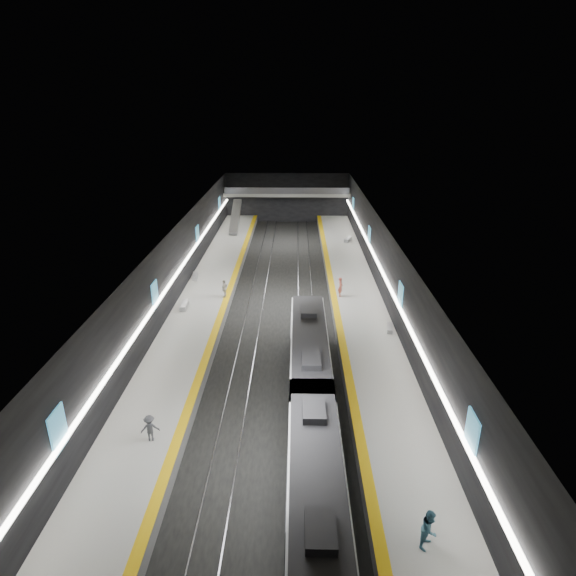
{
  "coord_description": "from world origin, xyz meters",
  "views": [
    {
      "loc": [
        1.5,
        -43.79,
        19.44
      ],
      "look_at": [
        0.75,
        -0.56,
        2.2
      ],
      "focal_mm": 30.0,
      "sensor_mm": 36.0,
      "label": 1
    }
  ],
  "objects_px": {
    "bench_right_near": "(390,328)",
    "passenger_right_b": "(430,529)",
    "bench_left_near": "(184,305)",
    "escalator": "(235,217)",
    "bench_left_far": "(195,276)",
    "passenger_right_a": "(340,287)",
    "passenger_left_b": "(150,428)",
    "passenger_left_a": "(224,289)",
    "bench_right_far": "(348,239)",
    "train": "(312,411)"
  },
  "relations": [
    {
      "from": "bench_left_near",
      "to": "passenger_right_b",
      "type": "bearing_deg",
      "value": -60.19
    },
    {
      "from": "escalator",
      "to": "bench_right_far",
      "type": "xyz_separation_m",
      "value": [
        16.11,
        -6.02,
        -1.65
      ]
    },
    {
      "from": "bench_right_far",
      "to": "passenger_right_b",
      "type": "distance_m",
      "value": 48.16
    },
    {
      "from": "passenger_right_a",
      "to": "passenger_right_b",
      "type": "height_order",
      "value": "passenger_right_a"
    },
    {
      "from": "train",
      "to": "bench_left_far",
      "type": "xyz_separation_m",
      "value": [
        -12.0,
        25.36,
        -0.97
      ]
    },
    {
      "from": "escalator",
      "to": "passenger_right_a",
      "type": "distance_m",
      "value": 28.96
    },
    {
      "from": "passenger_right_b",
      "to": "passenger_left_b",
      "type": "relative_size",
      "value": 1.18
    },
    {
      "from": "passenger_right_b",
      "to": "passenger_right_a",
      "type": "bearing_deg",
      "value": 38.61
    },
    {
      "from": "passenger_left_b",
      "to": "passenger_left_a",
      "type": "bearing_deg",
      "value": -107.3
    },
    {
      "from": "bench_left_far",
      "to": "escalator",
      "type": "bearing_deg",
      "value": 76.99
    },
    {
      "from": "escalator",
      "to": "bench_left_near",
      "type": "xyz_separation_m",
      "value": [
        -1.45,
        -28.74,
        -1.66
      ]
    },
    {
      "from": "bench_left_far",
      "to": "passenger_right_b",
      "type": "bearing_deg",
      "value": -70.66
    },
    {
      "from": "bench_left_far",
      "to": "bench_right_near",
      "type": "bearing_deg",
      "value": -40.39
    },
    {
      "from": "bench_left_far",
      "to": "passenger_left_a",
      "type": "xyz_separation_m",
      "value": [
        4.0,
        -5.28,
        0.68
      ]
    },
    {
      "from": "bench_left_near",
      "to": "bench_left_far",
      "type": "distance_m",
      "value": 7.94
    },
    {
      "from": "passenger_left_a",
      "to": "passenger_left_b",
      "type": "xyz_separation_m",
      "value": [
        -1.28,
        -21.32,
        -0.09
      ]
    },
    {
      "from": "train",
      "to": "bench_right_near",
      "type": "xyz_separation_m",
      "value": [
        7.0,
        13.08,
        -1.0
      ]
    },
    {
      "from": "bench_left_near",
      "to": "passenger_left_a",
      "type": "relative_size",
      "value": 1.09
    },
    {
      "from": "train",
      "to": "escalator",
      "type": "xyz_separation_m",
      "value": [
        -10.0,
        46.17,
        0.7
      ]
    },
    {
      "from": "escalator",
      "to": "passenger_left_a",
      "type": "bearing_deg",
      "value": -85.62
    },
    {
      "from": "escalator",
      "to": "passenger_left_b",
      "type": "relative_size",
      "value": 4.86
    },
    {
      "from": "bench_left_near",
      "to": "bench_right_far",
      "type": "height_order",
      "value": "bench_right_far"
    },
    {
      "from": "bench_left_near",
      "to": "bench_right_near",
      "type": "distance_m",
      "value": 18.96
    },
    {
      "from": "escalator",
      "to": "bench_left_near",
      "type": "distance_m",
      "value": 28.82
    },
    {
      "from": "bench_right_far",
      "to": "passenger_right_a",
      "type": "height_order",
      "value": "passenger_right_a"
    },
    {
      "from": "bench_right_near",
      "to": "passenger_left_b",
      "type": "bearing_deg",
      "value": -129.46
    },
    {
      "from": "passenger_left_a",
      "to": "passenger_left_b",
      "type": "bearing_deg",
      "value": 13.08
    },
    {
      "from": "escalator",
      "to": "bench_right_far",
      "type": "height_order",
      "value": "escalator"
    },
    {
      "from": "escalator",
      "to": "bench_right_far",
      "type": "distance_m",
      "value": 17.28
    },
    {
      "from": "escalator",
      "to": "bench_right_far",
      "type": "relative_size",
      "value": 3.97
    },
    {
      "from": "passenger_left_a",
      "to": "passenger_left_b",
      "type": "relative_size",
      "value": 1.11
    },
    {
      "from": "bench_right_near",
      "to": "passenger_right_b",
      "type": "distance_m",
      "value": 21.19
    },
    {
      "from": "escalator",
      "to": "passenger_left_b",
      "type": "bearing_deg",
      "value": -89.13
    },
    {
      "from": "bench_right_near",
      "to": "passenger_right_b",
      "type": "height_order",
      "value": "passenger_right_b"
    },
    {
      "from": "bench_right_near",
      "to": "passenger_right_a",
      "type": "bearing_deg",
      "value": 124.87
    },
    {
      "from": "bench_left_far",
      "to": "bench_right_far",
      "type": "distance_m",
      "value": 23.38
    },
    {
      "from": "bench_left_near",
      "to": "bench_right_near",
      "type": "height_order",
      "value": "bench_left_near"
    },
    {
      "from": "bench_left_far",
      "to": "bench_left_near",
      "type": "bearing_deg",
      "value": -93.57
    },
    {
      "from": "train",
      "to": "bench_left_near",
      "type": "distance_m",
      "value": 20.88
    },
    {
      "from": "bench_left_far",
      "to": "passenger_right_a",
      "type": "xyz_separation_m",
      "value": [
        15.42,
        -4.82,
        0.75
      ]
    },
    {
      "from": "passenger_right_a",
      "to": "passenger_left_b",
      "type": "bearing_deg",
      "value": 152.26
    },
    {
      "from": "passenger_left_b",
      "to": "passenger_right_b",
      "type": "bearing_deg",
      "value": 140.66
    },
    {
      "from": "bench_left_far",
      "to": "bench_right_near",
      "type": "distance_m",
      "value": 22.62
    },
    {
      "from": "passenger_left_b",
      "to": "bench_right_near",
      "type": "bearing_deg",
      "value": -152.53
    },
    {
      "from": "escalator",
      "to": "passenger_right_b",
      "type": "height_order",
      "value": "escalator"
    },
    {
      "from": "bench_right_near",
      "to": "passenger_right_b",
      "type": "bearing_deg",
      "value": -86.5
    },
    {
      "from": "escalator",
      "to": "bench_left_far",
      "type": "height_order",
      "value": "escalator"
    },
    {
      "from": "passenger_left_a",
      "to": "passenger_right_a",
      "type": "bearing_deg",
      "value": 108.79
    },
    {
      "from": "escalator",
      "to": "passenger_left_a",
      "type": "height_order",
      "value": "escalator"
    },
    {
      "from": "passenger_right_a",
      "to": "passenger_left_b",
      "type": "distance_m",
      "value": 25.21
    }
  ]
}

